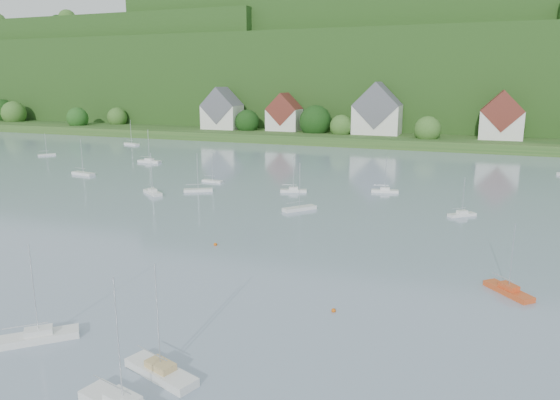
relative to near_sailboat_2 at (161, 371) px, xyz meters
name	(u,v)px	position (x,y,z in m)	size (l,w,h in m)	color
far_shore_strip	(369,135)	(-17.85, 166.05, 1.05)	(600.00, 60.00, 3.00)	#28511E
forested_ridge	(399,77)	(-17.46, 234.61, 22.43)	(620.00, 181.22, 69.89)	#1B4115
village_building_0	(222,112)	(-72.85, 153.05, 9.06)	(14.00, 10.40, 16.00)	silver
village_building_1	(284,115)	(-47.85, 155.05, 8.30)	(12.00, 9.36, 14.00)	silver
village_building_2	(377,113)	(-12.85, 154.05, 9.82)	(16.00, 11.44, 18.00)	silver
village_building_3	(501,119)	(27.15, 152.05, 8.98)	(13.00, 10.40, 15.50)	silver
near_sailboat_2	(161,371)	(0.00, 0.00, 0.00)	(6.69, 3.75, 8.71)	white
near_sailboat_3	(39,336)	(-12.57, 0.96, -0.01)	(5.81, 5.52, 8.46)	white
near_sailboat_5	(508,290)	(24.64, 25.63, -0.04)	(4.86, 5.16, 7.49)	#CD4C1F
mooring_buoy_2	(334,312)	(9.05, 15.13, -0.45)	(0.44, 0.44, 0.44)	#D35A0E
mooring_buoy_3	(215,245)	(-10.87, 29.20, -0.45)	(0.47, 0.47, 0.47)	#D35A0E
far_sailboat_cluster	(337,179)	(-7.36, 79.22, -0.08)	(183.29, 70.90, 8.71)	white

